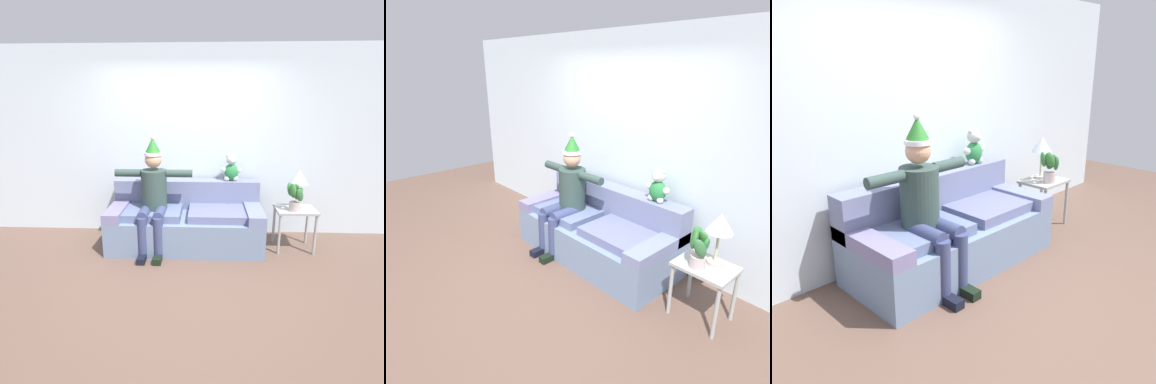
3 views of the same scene
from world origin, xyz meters
TOP-DOWN VIEW (x-y plane):
  - ground_plane at (0.00, 0.00)m, footprint 10.00×10.00m
  - back_wall at (0.00, 1.55)m, footprint 7.00×0.10m
  - couch at (0.00, 1.02)m, footprint 2.05×0.90m
  - person_seated at (-0.42, 0.86)m, footprint 1.02×0.77m
  - teddy_bear at (0.63, 1.30)m, footprint 0.29×0.17m
  - side_table at (1.46, 0.94)m, footprint 0.52×0.42m
  - table_lamp at (1.50, 1.02)m, footprint 0.24×0.24m
  - potted_plant at (1.42, 0.85)m, footprint 0.25×0.25m

SIDE VIEW (x-z plane):
  - ground_plane at x=0.00m, z-range 0.00..0.00m
  - couch at x=0.00m, z-range -0.09..0.76m
  - side_table at x=1.46m, z-range 0.18..0.76m
  - potted_plant at x=1.42m, z-range 0.58..0.96m
  - person_seated at x=-0.42m, z-range 0.01..1.54m
  - table_lamp at x=1.50m, z-range 0.71..1.21m
  - teddy_bear at x=0.63m, z-range 0.84..1.22m
  - back_wall at x=0.00m, z-range 0.00..2.70m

